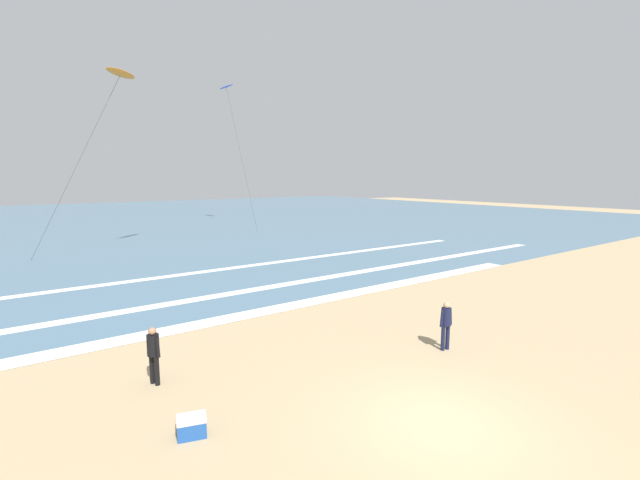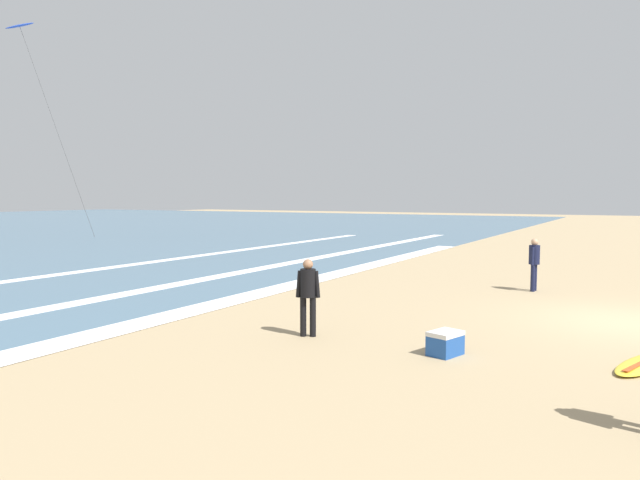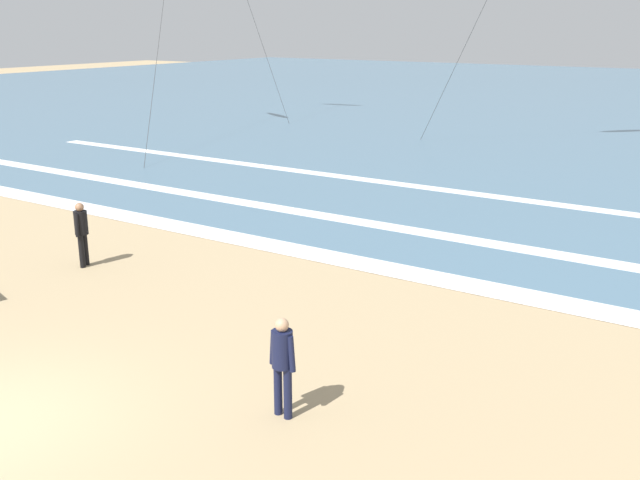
# 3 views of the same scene
# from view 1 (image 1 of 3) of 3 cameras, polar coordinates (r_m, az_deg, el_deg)

# --- Properties ---
(ground_plane) EXTENTS (160.00, 160.00, 0.00)m
(ground_plane) POSITION_cam_1_polar(r_m,az_deg,el_deg) (10.92, 15.58, -22.50)
(ground_plane) COLOR tan
(ocean_surface) EXTENTS (140.00, 90.00, 0.01)m
(ocean_surface) POSITION_cam_1_polar(r_m,az_deg,el_deg) (60.68, -28.55, 2.07)
(ocean_surface) COLOR slate
(ocean_surface) RESTS_ON ground
(wave_foam_shoreline) EXTENTS (37.53, 0.98, 0.01)m
(wave_foam_shoreline) POSITION_cam_1_polar(r_m,az_deg,el_deg) (17.46, -13.32, -10.37)
(wave_foam_shoreline) COLOR white
(wave_foam_shoreline) RESTS_ON ocean_surface
(wave_foam_mid_break) EXTENTS (51.01, 0.72, 0.01)m
(wave_foam_mid_break) POSITION_cam_1_polar(r_m,az_deg,el_deg) (21.35, -10.84, -6.84)
(wave_foam_mid_break) COLOR white
(wave_foam_mid_break) RESTS_ON ocean_surface
(wave_foam_outer_break) EXTENTS (44.46, 0.66, 0.01)m
(wave_foam_outer_break) POSITION_cam_1_polar(r_m,az_deg,el_deg) (26.22, -16.04, -4.18)
(wave_foam_outer_break) COLOR white
(wave_foam_outer_break) RESTS_ON ocean_surface
(surfer_left_far) EXTENTS (0.32, 0.50, 1.60)m
(surfer_left_far) POSITION_cam_1_polar(r_m,az_deg,el_deg) (12.66, -21.24, -13.49)
(surfer_left_far) COLOR black
(surfer_left_far) RESTS_ON ground
(surfer_mid_group) EXTENTS (0.51, 0.32, 1.60)m
(surfer_mid_group) POSITION_cam_1_polar(r_m,az_deg,el_deg) (14.62, 16.38, -10.31)
(surfer_mid_group) COLOR #141938
(surfer_mid_group) RESTS_ON ground
(kite_orange_low_near) EXTENTS (7.60, 2.85, 12.91)m
(kite_orange_low_near) POSITION_cam_1_polar(r_m,az_deg,el_deg) (34.81, -24.96, 19.29)
(kite_orange_low_near) COLOR orange
(kite_orange_low_near) RESTS_ON ground
(kite_blue_mid_center) EXTENTS (1.47, 10.57, 16.05)m
(kite_blue_mid_center) POSITION_cam_1_polar(r_m,az_deg,el_deg) (53.24, -12.33, 19.13)
(kite_blue_mid_center) COLOR blue
(kite_blue_mid_center) RESTS_ON ground
(cooler_box) EXTENTS (0.72, 0.61, 0.44)m
(cooler_box) POSITION_cam_1_polar(r_m,az_deg,el_deg) (10.47, -16.66, -22.59)
(cooler_box) COLOR #1E4C9E
(cooler_box) RESTS_ON ground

